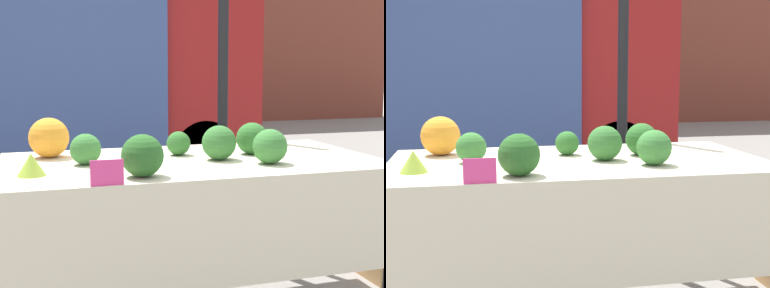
% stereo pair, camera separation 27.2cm
% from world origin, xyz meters
% --- Properties ---
extents(tent_pole, '(0.07, 0.07, 2.56)m').
position_xyz_m(tent_pole, '(0.46, 0.81, 1.28)').
color(tent_pole, black).
rests_on(tent_pole, ground_plane).
extents(parked_truck, '(4.64, 2.11, 2.76)m').
position_xyz_m(parked_truck, '(-0.78, 3.84, 1.46)').
color(parked_truck, '#384C84').
rests_on(parked_truck, ground_plane).
extents(market_table, '(1.90, 1.00, 0.84)m').
position_xyz_m(market_table, '(0.00, -0.07, 0.74)').
color(market_table, beige).
rests_on(market_table, ground_plane).
extents(orange_cauliflower, '(0.21, 0.21, 0.21)m').
position_xyz_m(orange_cauliflower, '(-0.70, 0.27, 0.94)').
color(orange_cauliflower, orange).
rests_on(orange_cauliflower, market_table).
extents(romanesco_head, '(0.13, 0.13, 0.10)m').
position_xyz_m(romanesco_head, '(-0.79, -0.20, 0.89)').
color(romanesco_head, '#93B238').
rests_on(romanesco_head, market_table).
extents(broccoli_head_0, '(0.17, 0.17, 0.17)m').
position_xyz_m(broccoli_head_0, '(0.33, -0.22, 0.92)').
color(broccoli_head_0, '#387533').
rests_on(broccoli_head_0, market_table).
extents(broccoli_head_1, '(0.18, 0.18, 0.18)m').
position_xyz_m(broccoli_head_1, '(0.13, -0.05, 0.93)').
color(broccoli_head_1, '#336B2D').
rests_on(broccoli_head_1, market_table).
extents(broccoli_head_2, '(0.19, 0.19, 0.19)m').
position_xyz_m(broccoli_head_2, '(-0.33, -0.36, 0.93)').
color(broccoli_head_2, '#285B23').
rests_on(broccoli_head_2, market_table).
extents(broccoli_head_3, '(0.15, 0.15, 0.15)m').
position_xyz_m(broccoli_head_3, '(-0.54, 0.01, 0.91)').
color(broccoli_head_3, '#387533').
rests_on(broccoli_head_3, market_table).
extents(broccoli_head_4, '(0.17, 0.17, 0.17)m').
position_xyz_m(broccoli_head_4, '(0.36, 0.07, 0.92)').
color(broccoli_head_4, '#2D6628').
rests_on(broccoli_head_4, market_table).
extents(broccoli_head_5, '(0.13, 0.13, 0.13)m').
position_xyz_m(broccoli_head_5, '(-0.03, 0.15, 0.90)').
color(broccoli_head_5, '#2D6628').
rests_on(broccoli_head_5, market_table).
extents(price_sign, '(0.13, 0.01, 0.11)m').
position_xyz_m(price_sign, '(-0.50, -0.48, 0.89)').
color(price_sign, '#E53D84').
rests_on(price_sign, market_table).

